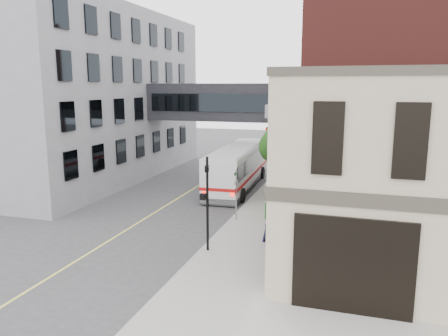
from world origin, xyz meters
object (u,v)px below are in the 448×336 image
Objects in this scene: bus at (238,166)px; newspaper_box at (270,210)px; pedestrian_b at (278,188)px; sandwich_board at (268,232)px; pedestrian_a at (268,190)px; pedestrian_c at (280,193)px.

bus reaches higher than newspaper_box.
pedestrian_b is 1.58× the size of sandwich_board.
newspaper_box is 1.05× the size of sandwich_board.
bus is 4.84m from pedestrian_b.
pedestrian_a reaches higher than pedestrian_c.
bus is at bearing 151.06° from pedestrian_a.
newspaper_box is at bearing 118.46° from sandwich_board.
sandwich_board is at bearing -87.68° from pedestrian_b.
newspaper_box is (-0.04, -3.04, -0.34)m from pedestrian_c.
pedestrian_c reaches higher than newspaper_box.
pedestrian_b is 1.67m from pedestrian_c.
pedestrian_c is 1.77× the size of sandwich_board.
pedestrian_a is 0.94m from pedestrian_c.
bus reaches higher than pedestrian_c.
pedestrian_b is at bearing 114.99° from sandwich_board.
newspaper_box is at bearing -59.03° from pedestrian_c.
pedestrian_a is at bearing 119.82° from sandwich_board.
pedestrian_b is (0.47, 1.24, -0.12)m from pedestrian_a.
pedestrian_a is 7.39m from sandwich_board.
bus is 7.83× the size of pedestrian_b.
bus reaches higher than pedestrian_b.
pedestrian_c is at bearing 87.14° from newspaper_box.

